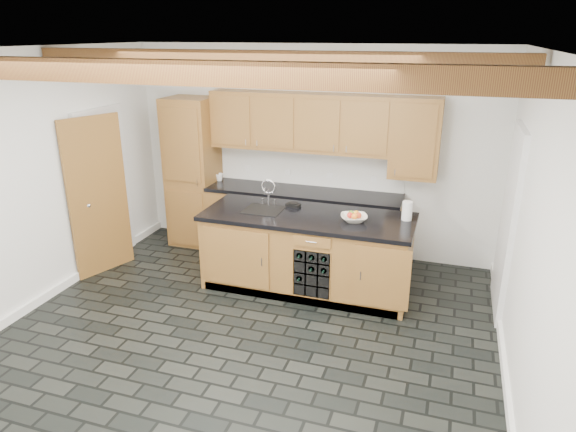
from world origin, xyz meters
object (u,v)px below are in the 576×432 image
at_px(island, 307,252).
at_px(fruit_bowl, 354,218).
at_px(paper_towel, 407,211).
at_px(kitchen_scale, 293,205).

relative_size(island, fruit_bowl, 8.35).
relative_size(island, paper_towel, 11.54).
xyz_separation_m(kitchen_scale, fruit_bowl, (0.80, -0.27, 0.01)).
bearing_deg(kitchen_scale, fruit_bowl, -6.56).
distance_m(kitchen_scale, fruit_bowl, 0.85).
distance_m(island, fruit_bowl, 0.74).
bearing_deg(paper_towel, kitchen_scale, 178.30).
height_order(kitchen_scale, fruit_bowl, fruit_bowl).
xyz_separation_m(island, fruit_bowl, (0.55, -0.03, 0.50)).
distance_m(island, paper_towel, 1.26).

